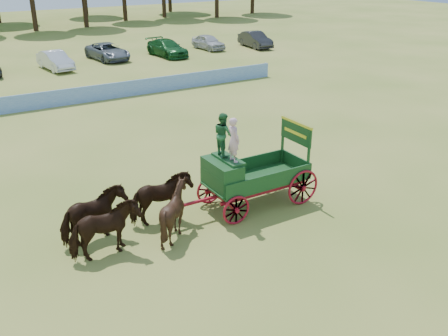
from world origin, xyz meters
TOP-DOWN VIEW (x-y plane):
  - ground at (0.00, 0.00)m, footprint 160.00×160.00m
  - horse_lead_left at (-7.27, -0.02)m, footprint 2.25×1.12m
  - horse_lead_right at (-7.27, 1.08)m, footprint 2.36×1.45m
  - horse_wheel_left at (-4.87, -0.02)m, footprint 1.73×1.55m
  - horse_wheel_right at (-4.87, 1.08)m, footprint 2.20×1.01m
  - farm_dray at (-1.92, 0.55)m, footprint 6.00×2.00m
  - sponsor_banner at (-1.00, 18.00)m, footprint 26.00×0.08m
  - parked_cars at (-3.34, 30.05)m, footprint 46.65×7.34m

SIDE VIEW (x-z plane):
  - ground at x=0.00m, z-range 0.00..0.00m
  - sponsor_banner at x=-1.00m, z-range 0.00..1.05m
  - parked_cars at x=-3.34m, z-range -0.08..1.57m
  - horse_lead_left at x=-7.27m, z-range 0.00..1.86m
  - horse_lead_right at x=-7.27m, z-range 0.00..1.86m
  - horse_wheel_right at x=-4.87m, z-range 0.00..1.86m
  - horse_wheel_left at x=-4.87m, z-range 0.00..1.86m
  - farm_dray at x=-1.92m, z-range -0.22..3.52m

